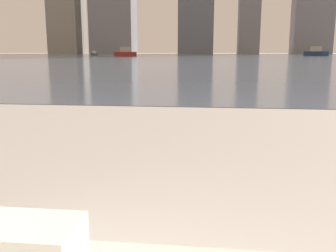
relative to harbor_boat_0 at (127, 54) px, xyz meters
The scene contains 6 objects.
harbor_water 22.20m from the harbor_boat_0, 40.54° to the right, with size 180.00×110.00×0.01m.
harbor_boat_0 is the anchor object (origin of this frame).
harbor_boat_1 37.48m from the harbor_boat_0, ahead, with size 3.93×5.07×1.84m.
harbor_boat_2 7.90m from the harbor_boat_0, 79.31° to the right, with size 3.53×4.60×1.66m.
harbor_boat_4 7.38m from the harbor_boat_0, behind, with size 1.07×2.69×0.99m.
skyline_tower_2 45.08m from the harbor_boat_0, 73.43° to the left, with size 10.41×11.14×25.37m.
Camera 1 is at (0.37, 0.13, 1.03)m, focal length 40.00 mm.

